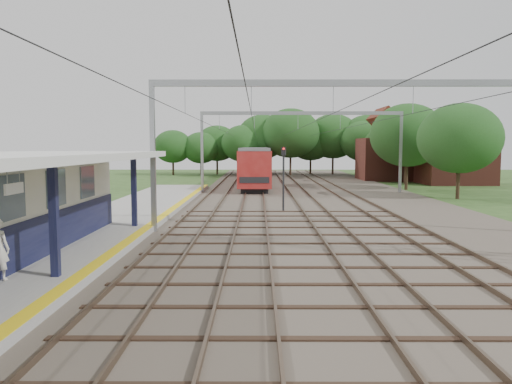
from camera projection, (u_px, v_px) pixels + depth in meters
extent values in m
cube|color=#473D33|center=(313.00, 199.00, 37.96)|extent=(18.00, 90.00, 0.10)
cube|color=gray|center=(93.00, 233.00, 22.06)|extent=(5.00, 52.00, 0.35)
cube|color=yellow|center=(144.00, 229.00, 22.04)|extent=(0.45, 52.00, 0.01)
cube|color=black|center=(23.00, 245.00, 15.01)|extent=(0.06, 18.00, 1.40)
cube|color=slate|center=(21.00, 195.00, 14.88)|extent=(0.05, 16.00, 1.30)
cube|color=black|center=(54.00, 220.00, 13.93)|extent=(0.22, 0.22, 3.20)
cube|color=black|center=(134.00, 191.00, 22.89)|extent=(0.22, 0.22, 3.20)
cube|color=white|center=(14.00, 189.00, 11.84)|extent=(0.06, 0.85, 0.26)
cube|color=brown|center=(205.00, 197.00, 37.98)|extent=(0.07, 88.00, 0.15)
cube|color=brown|center=(224.00, 197.00, 37.98)|extent=(0.07, 88.00, 0.15)
cube|color=brown|center=(245.00, 197.00, 37.97)|extent=(0.07, 88.00, 0.15)
cube|color=brown|center=(264.00, 197.00, 37.96)|extent=(0.07, 88.00, 0.15)
cube|color=brown|center=(293.00, 197.00, 37.95)|extent=(0.07, 88.00, 0.15)
cube|color=brown|center=(312.00, 197.00, 37.95)|extent=(0.07, 88.00, 0.15)
cube|color=brown|center=(340.00, 197.00, 37.94)|extent=(0.07, 88.00, 0.15)
cube|color=brown|center=(359.00, 197.00, 37.93)|extent=(0.07, 88.00, 0.15)
cube|color=gray|center=(153.00, 158.00, 22.75)|extent=(0.22, 0.22, 7.00)
cube|color=gray|center=(340.00, 83.00, 22.41)|extent=(17.00, 0.20, 0.30)
cube|color=gray|center=(202.00, 153.00, 42.66)|extent=(0.22, 0.22, 7.00)
cube|color=gray|center=(401.00, 153.00, 42.59)|extent=(0.22, 0.22, 7.00)
cube|color=gray|center=(302.00, 113.00, 42.33)|extent=(17.00, 0.20, 0.30)
cylinder|color=black|center=(214.00, 127.00, 37.50)|extent=(0.02, 88.00, 0.02)
cylinder|color=black|center=(254.00, 127.00, 37.49)|extent=(0.02, 88.00, 0.02)
cylinder|color=black|center=(303.00, 127.00, 37.47)|extent=(0.02, 88.00, 0.02)
cylinder|color=black|center=(351.00, 127.00, 37.45)|extent=(0.02, 88.00, 0.02)
cylinder|color=#382619|center=(187.00, 165.00, 68.77)|extent=(0.28, 0.28, 2.88)
ellipsoid|color=#204619|center=(187.00, 140.00, 68.45)|extent=(6.72, 6.72, 5.76)
cylinder|color=#382619|center=(231.00, 166.00, 70.75)|extent=(0.28, 0.28, 2.52)
ellipsoid|color=#204619|center=(231.00, 144.00, 70.47)|extent=(5.88, 5.88, 5.04)
cylinder|color=#382619|center=(274.00, 164.00, 67.70)|extent=(0.28, 0.28, 3.24)
ellipsoid|color=#204619|center=(274.00, 135.00, 67.34)|extent=(7.56, 7.56, 6.48)
cylinder|color=#382619|center=(317.00, 166.00, 69.69)|extent=(0.28, 0.28, 2.70)
ellipsoid|color=#204619|center=(317.00, 142.00, 69.39)|extent=(6.30, 6.30, 5.40)
cylinder|color=#382619|center=(418.00, 177.00, 45.77)|extent=(0.28, 0.28, 2.52)
ellipsoid|color=#204619|center=(419.00, 143.00, 45.49)|extent=(5.88, 5.88, 5.04)
cylinder|color=#382619|center=(381.00, 168.00, 61.69)|extent=(0.28, 0.28, 2.88)
ellipsoid|color=#204619|center=(381.00, 139.00, 61.37)|extent=(6.72, 6.72, 5.76)
cube|color=brown|center=(455.00, 163.00, 53.62)|extent=(7.00, 6.00, 4.50)
cube|color=#5F2417|center=(456.00, 134.00, 53.34)|extent=(4.99, 6.12, 4.99)
cube|color=brown|center=(393.00, 159.00, 59.59)|extent=(8.00, 6.00, 5.00)
cube|color=#5F2417|center=(394.00, 131.00, 59.29)|extent=(5.52, 6.12, 5.52)
cube|color=black|center=(255.00, 184.00, 49.48)|extent=(2.28, 16.30, 0.44)
cube|color=maroon|center=(255.00, 166.00, 49.32)|extent=(2.86, 17.72, 3.09)
cube|color=black|center=(255.00, 163.00, 49.29)|extent=(2.90, 16.30, 0.89)
cube|color=slate|center=(255.00, 149.00, 49.17)|extent=(2.63, 17.72, 0.28)
cube|color=black|center=(256.00, 174.00, 67.73)|extent=(2.28, 16.30, 0.44)
cube|color=maroon|center=(256.00, 161.00, 67.57)|extent=(2.86, 17.72, 3.09)
cube|color=black|center=(256.00, 159.00, 67.54)|extent=(2.90, 16.30, 0.89)
cube|color=slate|center=(256.00, 149.00, 67.42)|extent=(2.63, 17.72, 0.28)
cylinder|color=black|center=(283.00, 183.00, 30.35)|extent=(0.15, 0.15, 3.63)
cube|color=black|center=(284.00, 151.00, 30.17)|extent=(0.30, 0.23, 0.50)
sphere|color=red|center=(284.00, 149.00, 30.06)|extent=(0.13, 0.13, 0.13)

